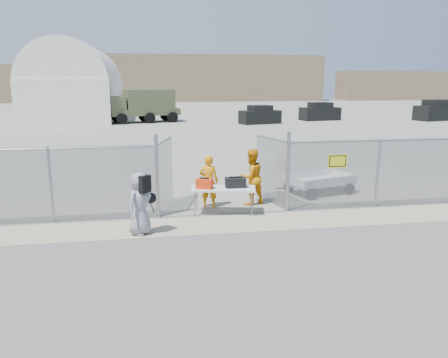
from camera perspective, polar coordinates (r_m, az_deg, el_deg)
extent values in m
plane|color=#555555|center=(11.61, 1.62, -7.46)|extent=(160.00, 160.00, 0.00)
cube|color=gray|center=(52.89, -7.15, 8.26)|extent=(160.00, 80.00, 0.01)
cube|color=tan|center=(12.54, 0.75, -5.87)|extent=(44.00, 1.60, 0.01)
cube|color=red|center=(13.19, -2.57, -0.60)|extent=(0.56, 0.47, 0.30)
cube|color=black|center=(13.32, 1.50, -0.45)|extent=(0.63, 0.39, 0.30)
imported|color=orange|center=(14.01, -2.01, -0.30)|extent=(0.72, 0.60, 1.70)
imported|color=orange|center=(14.29, 3.56, 0.25)|extent=(1.11, 1.01, 1.85)
imported|color=gray|center=(11.70, -10.88, -3.19)|extent=(0.96, 0.96, 1.68)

